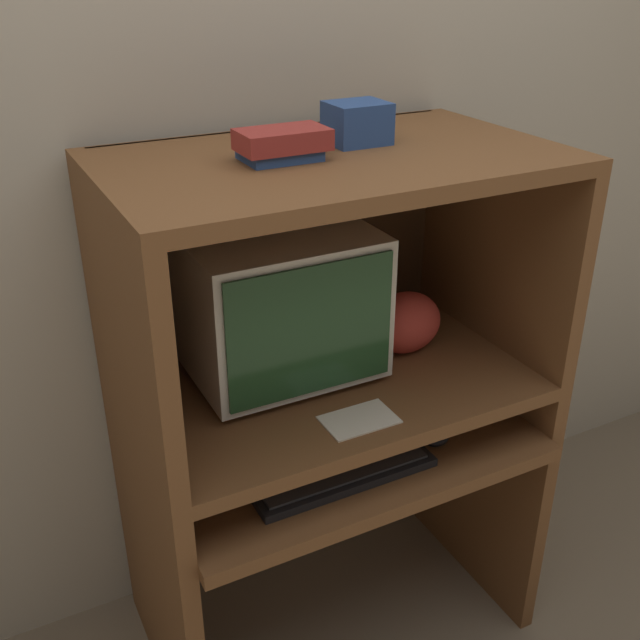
% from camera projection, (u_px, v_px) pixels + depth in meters
% --- Properties ---
extents(wall_back, '(6.00, 0.06, 2.60)m').
position_uv_depth(wall_back, '(265.00, 144.00, 1.90)').
color(wall_back, '#B2A893').
rests_on(wall_back, ground_plane).
extents(desk_base, '(1.00, 0.65, 0.66)m').
position_uv_depth(desk_base, '(338.00, 513.00, 1.98)').
color(desk_base, brown).
rests_on(desk_base, ground_plane).
extents(desk_monitor_shelf, '(1.00, 0.61, 0.15)m').
position_uv_depth(desk_monitor_shelf, '(331.00, 387.00, 1.85)').
color(desk_monitor_shelf, brown).
rests_on(desk_monitor_shelf, desk_base).
extents(hutch_upper, '(1.00, 0.61, 0.55)m').
position_uv_depth(hutch_upper, '(325.00, 228.00, 1.69)').
color(hutch_upper, brown).
rests_on(hutch_upper, desk_monitor_shelf).
extents(crt_monitor, '(0.43, 0.38, 0.36)m').
position_uv_depth(crt_monitor, '(276.00, 300.00, 1.78)').
color(crt_monitor, beige).
rests_on(crt_monitor, desk_monitor_shelf).
extents(keyboard, '(0.44, 0.15, 0.03)m').
position_uv_depth(keyboard, '(340.00, 471.00, 1.72)').
color(keyboard, black).
rests_on(keyboard, desk_base).
extents(mouse, '(0.06, 0.04, 0.03)m').
position_uv_depth(mouse, '(437.00, 440.00, 1.82)').
color(mouse, black).
rests_on(mouse, desk_base).
extents(snack_bag, '(0.20, 0.15, 0.16)m').
position_uv_depth(snack_bag, '(405.00, 322.00, 1.92)').
color(snack_bag, '#BC382D').
rests_on(snack_bag, desk_monitor_shelf).
extents(book_stack, '(0.18, 0.12, 0.07)m').
position_uv_depth(book_stack, '(282.00, 144.00, 1.52)').
color(book_stack, navy).
rests_on(book_stack, hutch_upper).
extents(paper_card, '(0.16, 0.11, 0.00)m').
position_uv_depth(paper_card, '(359.00, 420.00, 1.66)').
color(paper_card, beige).
rests_on(paper_card, desk_monitor_shelf).
extents(storage_box, '(0.13, 0.11, 0.09)m').
position_uv_depth(storage_box, '(357.00, 123.00, 1.65)').
color(storage_box, navy).
rests_on(storage_box, hutch_upper).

